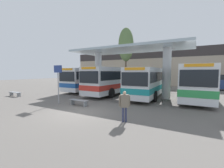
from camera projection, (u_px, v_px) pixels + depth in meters
The scene contains 12 objects.
ground_plane at pixel (78, 113), 10.03m from camera, with size 100.00×100.00×0.00m, color #605B56.
townhouse_backdrop at pixel (158, 65), 29.76m from camera, with size 40.00×0.58×7.23m.
station_canopy at pixel (129, 57), 16.99m from camera, with size 13.37×5.23×5.39m.
transit_bus_left_bay at pixel (92, 78), 22.05m from camera, with size 3.08×10.38×3.18m.
transit_bus_center_bay at pixel (117, 79), 19.14m from camera, with size 2.98×11.32×3.24m.
transit_bus_right_bay at pixel (151, 80), 17.32m from camera, with size 3.01×11.96×3.12m.
transit_bus_far_right_bay at pixel (196, 80), 15.84m from camera, with size 3.06×12.32×3.33m.
waiting_bench_near_pillar at pixel (79, 101), 12.12m from camera, with size 1.72×0.44×0.46m.
waiting_bench_mid_platform at pixel (15, 93), 16.79m from camera, with size 1.89×0.44×0.46m.
info_sign_platform at pixel (58, 77), 12.54m from camera, with size 0.90×0.09×3.27m.
pedestrian_waiting at pixel (124, 103), 8.05m from camera, with size 0.56×0.45×1.69m.
poplar_tree_behind_left at pixel (126, 45), 26.93m from camera, with size 2.72×2.72×10.63m.
Camera 1 is at (6.88, -7.42, 2.71)m, focal length 24.00 mm.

